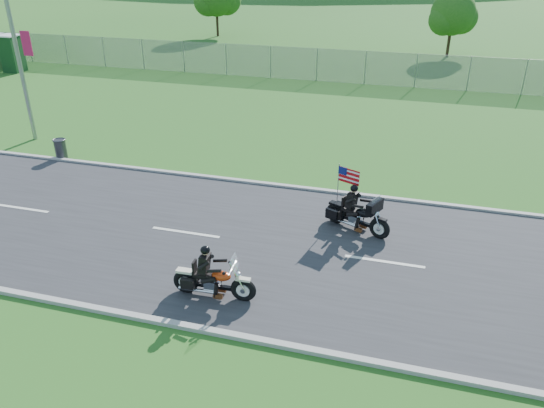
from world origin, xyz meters
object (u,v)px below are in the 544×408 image
(streetlight, at_px, (12,5))
(trash_can, at_px, (61,149))
(porta_toilet_a, at_px, (12,54))
(motorcycle_follow, at_px, (357,216))
(motorcycle_lead, at_px, (213,281))

(streetlight, height_order, trash_can, streetlight)
(porta_toilet_a, height_order, motorcycle_follow, porta_toilet_a)
(motorcycle_follow, distance_m, trash_can, 12.69)
(motorcycle_lead, height_order, trash_can, motorcycle_lead)
(trash_can, bearing_deg, porta_toilet_a, 134.75)
(porta_toilet_a, xyz_separation_m, trash_can, (12.59, -12.70, -0.75))
(streetlight, distance_m, trash_can, 6.14)
(streetlight, distance_m, motorcycle_follow, 16.48)
(streetlight, relative_size, motorcycle_lead, 4.60)
(motorcycle_follow, bearing_deg, motorcycle_lead, -101.37)
(streetlight, height_order, motorcycle_lead, streetlight)
(streetlight, bearing_deg, motorcycle_follow, -17.11)
(porta_toilet_a, relative_size, motorcycle_lead, 1.06)
(trash_can, bearing_deg, motorcycle_lead, -36.86)
(streetlight, bearing_deg, porta_toilet_a, 132.91)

